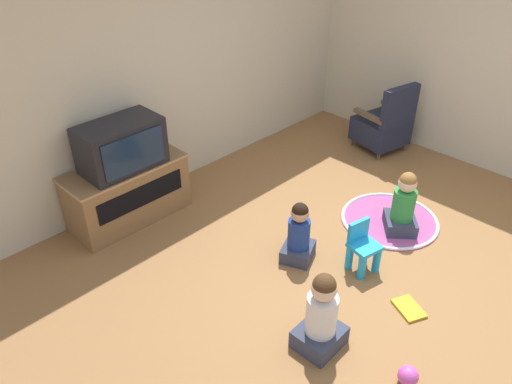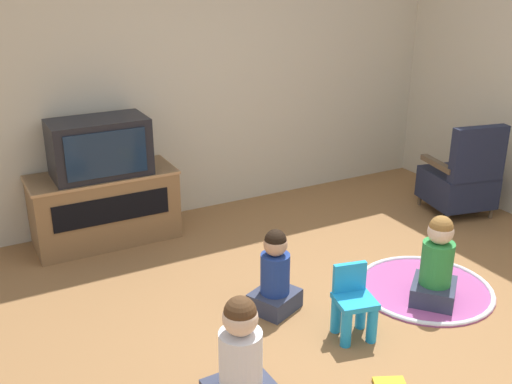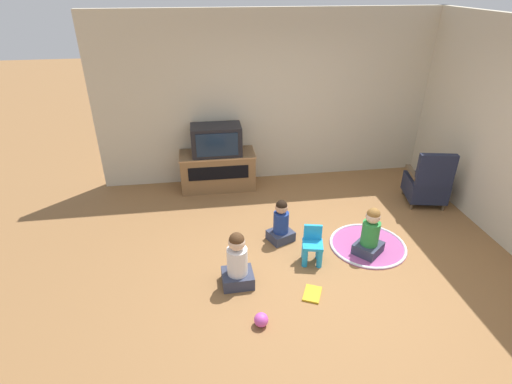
{
  "view_description": "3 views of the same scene",
  "coord_description": "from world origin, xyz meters",
  "px_view_note": "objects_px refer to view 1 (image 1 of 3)",
  "views": [
    {
      "loc": [
        -3.22,
        -1.68,
        3.06
      ],
      "look_at": [
        -0.62,
        0.9,
        0.69
      ],
      "focal_mm": 35.0,
      "sensor_mm": 36.0,
      "label": 1
    },
    {
      "loc": [
        -2.22,
        -2.55,
        2.28
      ],
      "look_at": [
        -0.39,
        0.86,
        0.78
      ],
      "focal_mm": 42.0,
      "sensor_mm": 36.0,
      "label": 2
    },
    {
      "loc": [
        -1.35,
        -3.76,
        3.14
      ],
      "look_at": [
        -0.69,
        0.79,
        0.64
      ],
      "focal_mm": 28.0,
      "sensor_mm": 36.0,
      "label": 3
    }
  ],
  "objects_px": {
    "child_watching_center": "(299,235)",
    "toy_ball": "(408,376)",
    "yellow_kid_chair": "(363,250)",
    "child_watching_left": "(403,206)",
    "book": "(409,308)",
    "television": "(121,146)",
    "child_watching_right": "(321,316)",
    "tv_cabinet": "(128,191)",
    "black_armchair": "(384,125)"
  },
  "relations": [
    {
      "from": "black_armchair",
      "to": "yellow_kid_chair",
      "type": "relative_size",
      "value": 1.9
    },
    {
      "from": "child_watching_left",
      "to": "toy_ball",
      "type": "relative_size",
      "value": 4.5
    },
    {
      "from": "book",
      "to": "yellow_kid_chair",
      "type": "bearing_deg",
      "value": 10.99
    },
    {
      "from": "child_watching_left",
      "to": "book",
      "type": "relative_size",
      "value": 2.1
    },
    {
      "from": "black_armchair",
      "to": "book",
      "type": "bearing_deg",
      "value": 49.28
    },
    {
      "from": "tv_cabinet",
      "to": "yellow_kid_chair",
      "type": "distance_m",
      "value": 2.4
    },
    {
      "from": "child_watching_left",
      "to": "child_watching_center",
      "type": "bearing_deg",
      "value": 116.43
    },
    {
      "from": "child_watching_right",
      "to": "toy_ball",
      "type": "xyz_separation_m",
      "value": [
        0.17,
        -0.66,
        -0.23
      ]
    },
    {
      "from": "yellow_kid_chair",
      "to": "child_watching_center",
      "type": "xyz_separation_m",
      "value": [
        -0.29,
        0.51,
        0.05
      ]
    },
    {
      "from": "child_watching_right",
      "to": "yellow_kid_chair",
      "type": "bearing_deg",
      "value": 14.56
    },
    {
      "from": "black_armchair",
      "to": "child_watching_right",
      "type": "height_order",
      "value": "black_armchair"
    },
    {
      "from": "tv_cabinet",
      "to": "child_watching_left",
      "type": "relative_size",
      "value": 1.83
    },
    {
      "from": "toy_ball",
      "to": "book",
      "type": "bearing_deg",
      "value": 29.1
    },
    {
      "from": "television",
      "to": "yellow_kid_chair",
      "type": "relative_size",
      "value": 1.64
    },
    {
      "from": "toy_ball",
      "to": "book",
      "type": "relative_size",
      "value": 0.47
    },
    {
      "from": "yellow_kid_chair",
      "to": "child_watching_left",
      "type": "distance_m",
      "value": 0.76
    },
    {
      "from": "tv_cabinet",
      "to": "black_armchair",
      "type": "height_order",
      "value": "black_armchair"
    },
    {
      "from": "child_watching_right",
      "to": "book",
      "type": "xyz_separation_m",
      "value": [
        0.8,
        -0.31,
        -0.29
      ]
    },
    {
      "from": "television",
      "to": "child_watching_right",
      "type": "xyz_separation_m",
      "value": [
        0.07,
        -2.42,
        -0.55
      ]
    },
    {
      "from": "book",
      "to": "toy_ball",
      "type": "bearing_deg",
      "value": 144.14
    },
    {
      "from": "child_watching_right",
      "to": "book",
      "type": "height_order",
      "value": "child_watching_right"
    },
    {
      "from": "child_watching_right",
      "to": "book",
      "type": "relative_size",
      "value": 2.2
    },
    {
      "from": "yellow_kid_chair",
      "to": "child_watching_center",
      "type": "distance_m",
      "value": 0.58
    },
    {
      "from": "tv_cabinet",
      "to": "yellow_kid_chair",
      "type": "bearing_deg",
      "value": -64.76
    },
    {
      "from": "child_watching_center",
      "to": "toy_ball",
      "type": "relative_size",
      "value": 4.12
    },
    {
      "from": "black_armchair",
      "to": "child_watching_right",
      "type": "distance_m",
      "value": 3.38
    },
    {
      "from": "television",
      "to": "book",
      "type": "height_order",
      "value": "television"
    },
    {
      "from": "toy_ball",
      "to": "book",
      "type": "height_order",
      "value": "toy_ball"
    },
    {
      "from": "child_watching_right",
      "to": "child_watching_center",
      "type": "bearing_deg",
      "value": 48.15
    },
    {
      "from": "black_armchair",
      "to": "child_watching_left",
      "type": "distance_m",
      "value": 1.74
    },
    {
      "from": "tv_cabinet",
      "to": "black_armchair",
      "type": "xyz_separation_m",
      "value": [
        3.13,
        -1.02,
        0.03
      ]
    },
    {
      "from": "black_armchair",
      "to": "child_watching_right",
      "type": "xyz_separation_m",
      "value": [
        -3.06,
        -1.42,
        -0.04
      ]
    },
    {
      "from": "child_watching_left",
      "to": "child_watching_right",
      "type": "bearing_deg",
      "value": 150.64
    },
    {
      "from": "toy_ball",
      "to": "yellow_kid_chair",
      "type": "bearing_deg",
      "value": 50.21
    },
    {
      "from": "child_watching_right",
      "to": "black_armchair",
      "type": "bearing_deg",
      "value": 23.24
    },
    {
      "from": "child_watching_center",
      "to": "toy_ball",
      "type": "height_order",
      "value": "child_watching_center"
    },
    {
      "from": "yellow_kid_chair",
      "to": "book",
      "type": "bearing_deg",
      "value": -91.37
    },
    {
      "from": "tv_cabinet",
      "to": "toy_ball",
      "type": "height_order",
      "value": "tv_cabinet"
    },
    {
      "from": "toy_ball",
      "to": "book",
      "type": "xyz_separation_m",
      "value": [
        0.63,
        0.35,
        -0.06
      ]
    },
    {
      "from": "tv_cabinet",
      "to": "book",
      "type": "distance_m",
      "value": 2.9
    },
    {
      "from": "child_watching_center",
      "to": "toy_ball",
      "type": "xyz_separation_m",
      "value": [
        -0.49,
        -1.44,
        -0.19
      ]
    },
    {
      "from": "tv_cabinet",
      "to": "black_armchair",
      "type": "distance_m",
      "value": 3.3
    },
    {
      "from": "yellow_kid_chair",
      "to": "child_watching_right",
      "type": "relative_size",
      "value": 0.69
    },
    {
      "from": "black_armchair",
      "to": "toy_ball",
      "type": "height_order",
      "value": "black_armchair"
    },
    {
      "from": "tv_cabinet",
      "to": "book",
      "type": "relative_size",
      "value": 3.84
    },
    {
      "from": "tv_cabinet",
      "to": "child_watching_center",
      "type": "bearing_deg",
      "value": -66.25
    },
    {
      "from": "toy_ball",
      "to": "child_watching_center",
      "type": "bearing_deg",
      "value": 71.21
    },
    {
      "from": "tv_cabinet",
      "to": "black_armchair",
      "type": "bearing_deg",
      "value": -18.03
    },
    {
      "from": "yellow_kid_chair",
      "to": "child_watching_right",
      "type": "height_order",
      "value": "child_watching_right"
    },
    {
      "from": "book",
      "to": "television",
      "type": "bearing_deg",
      "value": 42.83
    }
  ]
}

